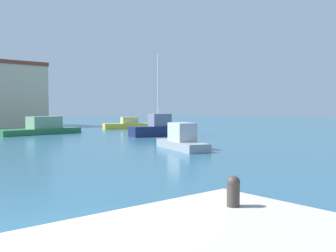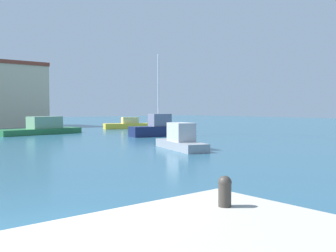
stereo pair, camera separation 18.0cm
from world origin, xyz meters
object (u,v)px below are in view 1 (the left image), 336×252
object	(u,v)px
motorboat_grey_mid_harbor	(182,140)
sailboat_navy_inner_mooring	(159,128)
motorboat_yellow_distant_north	(129,125)
motorboat_green_distant_east	(41,128)
mooring_bollard	(233,190)

from	to	relation	value
motorboat_grey_mid_harbor	sailboat_navy_inner_mooring	bearing A→B (deg)	58.58
motorboat_grey_mid_harbor	motorboat_yellow_distant_north	xyz separation A→B (m)	(11.18, 22.31, -0.11)
motorboat_green_distant_east	motorboat_yellow_distant_north	world-z (taller)	motorboat_green_distant_east
motorboat_yellow_distant_north	motorboat_green_distant_east	bearing A→B (deg)	-167.59
sailboat_navy_inner_mooring	motorboat_grey_mid_harbor	size ratio (longest dim) A/B	1.41
motorboat_grey_mid_harbor	motorboat_green_distant_east	distance (m)	19.62
motorboat_grey_mid_harbor	motorboat_yellow_distant_north	bearing A→B (deg)	63.38
sailboat_navy_inner_mooring	motorboat_grey_mid_harbor	xyz separation A→B (m)	(-5.99, -9.80, -0.15)
mooring_bollard	motorboat_yellow_distant_north	size ratio (longest dim) A/B	0.08
mooring_bollard	motorboat_yellow_distant_north	bearing A→B (deg)	58.28
sailboat_navy_inner_mooring	motorboat_green_distant_east	size ratio (longest dim) A/B	0.86
motorboat_grey_mid_harbor	motorboat_green_distant_east	size ratio (longest dim) A/B	0.61
sailboat_navy_inner_mooring	motorboat_yellow_distant_north	size ratio (longest dim) A/B	1.15
mooring_bollard	motorboat_green_distant_east	world-z (taller)	motorboat_green_distant_east
sailboat_navy_inner_mooring	motorboat_yellow_distant_north	bearing A→B (deg)	67.46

